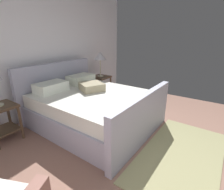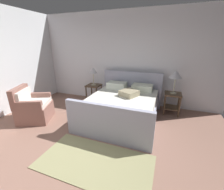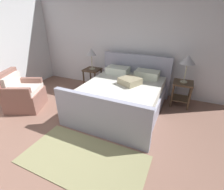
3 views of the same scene
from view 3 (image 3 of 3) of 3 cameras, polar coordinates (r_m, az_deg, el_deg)
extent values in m
cube|color=#886153|center=(2.75, -18.45, -22.90)|extent=(5.70, 6.22, 0.02)
cube|color=white|center=(4.64, 6.30, 18.79)|extent=(5.82, 0.12, 2.84)
cube|color=#9EA0B6|center=(3.77, 3.23, -2.50)|extent=(1.73, 1.96, 0.40)
cube|color=#9EA0B6|center=(4.52, 8.19, 7.05)|extent=(1.82, 0.13, 1.09)
cube|color=#9EA0B6|center=(2.88, -4.32, -7.81)|extent=(1.82, 0.13, 0.81)
cube|color=silver|center=(3.63, 3.35, 1.79)|extent=(1.65, 1.90, 0.22)
cube|color=silver|center=(4.29, 2.08, 8.58)|extent=(0.57, 0.37, 0.18)
cube|color=silver|center=(4.08, 12.10, 7.03)|extent=(0.57, 0.37, 0.18)
cube|color=gray|center=(3.65, 6.24, 4.85)|extent=(0.53, 0.53, 0.14)
cube|color=#493625|center=(4.16, 23.56, 3.86)|extent=(0.44, 0.44, 0.04)
cube|color=#493625|center=(4.31, 22.62, -1.05)|extent=(0.40, 0.40, 0.02)
cylinder|color=#493625|center=(4.10, 20.09, -0.45)|extent=(0.04, 0.04, 0.56)
cylinder|color=#493625|center=(4.11, 25.31, -1.39)|extent=(0.04, 0.04, 0.56)
cylinder|color=#493625|center=(4.45, 20.57, 1.57)|extent=(0.04, 0.04, 0.56)
cylinder|color=#493625|center=(4.46, 25.39, 0.69)|extent=(0.04, 0.04, 0.56)
cylinder|color=#B7B293|center=(4.15, 23.64, 4.24)|extent=(0.16, 0.16, 0.02)
cylinder|color=#B7B293|center=(4.08, 24.18, 7.08)|extent=(0.02, 0.02, 0.42)
cone|color=silver|center=(4.00, 24.98, 11.15)|extent=(0.33, 0.33, 0.19)
cube|color=#493625|center=(4.82, -6.89, 8.78)|extent=(0.44, 0.44, 0.04)
cube|color=#493625|center=(4.95, -6.65, 4.37)|extent=(0.40, 0.40, 0.02)
cylinder|color=#493625|center=(4.86, -9.77, 5.00)|extent=(0.04, 0.04, 0.56)
cylinder|color=#493625|center=(4.67, -5.85, 4.37)|extent=(0.04, 0.04, 0.56)
cylinder|color=#493625|center=(5.16, -7.49, 6.43)|extent=(0.04, 0.04, 0.56)
cylinder|color=#493625|center=(4.98, -3.71, 5.87)|extent=(0.04, 0.04, 0.56)
cylinder|color=#B7B293|center=(4.81, -6.91, 9.12)|extent=(0.16, 0.16, 0.02)
cylinder|color=#B7B293|center=(4.76, -7.04, 11.40)|extent=(0.02, 0.02, 0.38)
cone|color=silver|center=(4.69, -7.24, 14.71)|extent=(0.27, 0.27, 0.19)
cube|color=#8F6155|center=(4.36, -27.78, -1.41)|extent=(0.95, 0.95, 0.42)
cube|color=silver|center=(4.26, -28.50, 1.69)|extent=(0.87, 0.87, 0.10)
cube|color=#8F6155|center=(4.35, -32.62, 3.91)|extent=(0.40, 0.71, 0.48)
cube|color=silver|center=(4.31, -31.54, 3.66)|extent=(0.34, 0.60, 0.36)
cube|color=#8F6155|center=(3.99, -30.61, 0.61)|extent=(0.63, 0.35, 0.22)
cube|color=#8F6155|center=(4.49, -26.95, 4.04)|extent=(0.63, 0.35, 0.22)
cube|color=#918E62|center=(2.75, -9.96, -21.19)|extent=(1.94, 1.03, 0.01)
camera|label=1|loc=(3.55, -47.62, 11.41)|focal=27.04mm
camera|label=2|loc=(0.34, -107.21, -27.64)|focal=23.47mm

